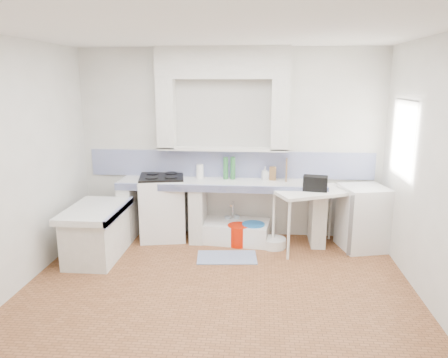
# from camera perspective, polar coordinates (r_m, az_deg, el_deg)

# --- Properties ---
(floor) EXTENTS (4.50, 4.50, 0.00)m
(floor) POSITION_cam_1_polar(r_m,az_deg,el_deg) (4.90, -1.08, -15.36)
(floor) COLOR brown
(floor) RESTS_ON ground
(ceiling) EXTENTS (4.50, 4.50, 0.00)m
(ceiling) POSITION_cam_1_polar(r_m,az_deg,el_deg) (4.33, -1.25, 19.24)
(ceiling) COLOR white
(ceiling) RESTS_ON ground
(wall_back) EXTENTS (4.50, 0.00, 4.50)m
(wall_back) POSITION_cam_1_polar(r_m,az_deg,el_deg) (6.37, 0.80, 4.68)
(wall_back) COLOR silver
(wall_back) RESTS_ON ground
(wall_front) EXTENTS (4.50, 0.00, 4.50)m
(wall_front) POSITION_cam_1_polar(r_m,az_deg,el_deg) (2.51, -6.17, -8.95)
(wall_front) COLOR silver
(wall_front) RESTS_ON ground
(wall_left) EXTENTS (0.00, 4.50, 4.50)m
(wall_left) POSITION_cam_1_polar(r_m,az_deg,el_deg) (5.16, -26.85, 1.22)
(wall_left) COLOR silver
(wall_left) RESTS_ON ground
(wall_right) EXTENTS (0.00, 4.50, 4.50)m
(wall_right) POSITION_cam_1_polar(r_m,az_deg,el_deg) (4.73, 27.06, 0.23)
(wall_right) COLOR silver
(wall_right) RESTS_ON ground
(alcove_mass) EXTENTS (1.90, 0.25, 0.45)m
(alcove_mass) POSITION_cam_1_polar(r_m,az_deg,el_deg) (6.19, -0.21, 15.35)
(alcove_mass) COLOR silver
(alcove_mass) RESTS_ON ground
(window_frame) EXTENTS (0.35, 0.86, 1.06)m
(window_frame) POSITION_cam_1_polar(r_m,az_deg,el_deg) (5.87, 24.59, 4.72)
(window_frame) COLOR #392512
(window_frame) RESTS_ON ground
(lace_valance) EXTENTS (0.01, 0.84, 0.24)m
(lace_valance) POSITION_cam_1_polar(r_m,az_deg,el_deg) (5.78, 23.59, 8.51)
(lace_valance) COLOR white
(lace_valance) RESTS_ON ground
(counter_slab) EXTENTS (3.00, 0.60, 0.08)m
(counter_slab) POSITION_cam_1_polar(r_m,az_deg,el_deg) (6.19, -0.35, -0.67)
(counter_slab) COLOR white
(counter_slab) RESTS_ON ground
(counter_lip) EXTENTS (3.00, 0.04, 0.10)m
(counter_lip) POSITION_cam_1_polar(r_m,az_deg,el_deg) (5.92, -0.60, -1.32)
(counter_lip) COLOR navy
(counter_lip) RESTS_ON ground
(counter_pier_left) EXTENTS (0.20, 0.55, 0.82)m
(counter_pier_left) POSITION_cam_1_polar(r_m,az_deg,el_deg) (6.59, -12.59, -4.19)
(counter_pier_left) COLOR silver
(counter_pier_left) RESTS_ON ground
(counter_pier_mid) EXTENTS (0.20, 0.55, 0.82)m
(counter_pier_mid) POSITION_cam_1_polar(r_m,az_deg,el_deg) (6.35, -3.49, -4.54)
(counter_pier_mid) COLOR silver
(counter_pier_mid) RESTS_ON ground
(counter_pier_right) EXTENTS (0.20, 0.55, 0.82)m
(counter_pier_right) POSITION_cam_1_polar(r_m,az_deg,el_deg) (6.34, 12.40, -4.87)
(counter_pier_right) COLOR silver
(counter_pier_right) RESTS_ON ground
(peninsula_top) EXTENTS (0.70, 1.10, 0.08)m
(peninsula_top) POSITION_cam_1_polar(r_m,az_deg,el_deg) (5.86, -16.92, -4.07)
(peninsula_top) COLOR white
(peninsula_top) RESTS_ON ground
(peninsula_base) EXTENTS (0.60, 1.00, 0.62)m
(peninsula_base) POSITION_cam_1_polar(r_m,az_deg,el_deg) (5.97, -16.69, -7.28)
(peninsula_base) COLOR silver
(peninsula_base) RESTS_ON ground
(peninsula_lip) EXTENTS (0.04, 1.10, 0.10)m
(peninsula_lip) POSITION_cam_1_polar(r_m,az_deg,el_deg) (5.75, -13.86, -4.22)
(peninsula_lip) COLOR navy
(peninsula_lip) RESTS_ON ground
(backsplash) EXTENTS (4.27, 0.03, 0.40)m
(backsplash) POSITION_cam_1_polar(r_m,az_deg,el_deg) (6.41, 0.78, 2.01)
(backsplash) COLOR navy
(backsplash) RESTS_ON ground
(stove) EXTENTS (0.77, 0.75, 0.93)m
(stove) POSITION_cam_1_polar(r_m,az_deg,el_deg) (6.46, -8.23, -3.86)
(stove) COLOR white
(stove) RESTS_ON ground
(sink) EXTENTS (1.15, 0.71, 0.26)m
(sink) POSITION_cam_1_polar(r_m,az_deg,el_deg) (6.39, 1.04, -7.07)
(sink) COLOR white
(sink) RESTS_ON ground
(side_table) EXTENTS (1.17, 0.94, 0.05)m
(side_table) POSITION_cam_1_polar(r_m,az_deg,el_deg) (6.10, 11.57, -5.38)
(side_table) COLOR white
(side_table) RESTS_ON ground
(fridge) EXTENTS (0.71, 0.71, 0.90)m
(fridge) POSITION_cam_1_polar(r_m,az_deg,el_deg) (6.31, 18.13, -4.97)
(fridge) COLOR white
(fridge) RESTS_ON ground
(bucket_red) EXTENTS (0.35, 0.35, 0.27)m
(bucket_red) POSITION_cam_1_polar(r_m,az_deg,el_deg) (6.41, -1.31, -6.94)
(bucket_red) COLOR red
(bucket_red) RESTS_ON ground
(bucket_orange) EXTENTS (0.36, 0.36, 0.30)m
(bucket_orange) POSITION_cam_1_polar(r_m,az_deg,el_deg) (6.21, 1.96, -7.50)
(bucket_orange) COLOR red
(bucket_orange) RESTS_ON ground
(bucket_blue) EXTENTS (0.36, 0.36, 0.31)m
(bucket_blue) POSITION_cam_1_polar(r_m,az_deg,el_deg) (6.25, 3.95, -7.33)
(bucket_blue) COLOR #1A63AE
(bucket_blue) RESTS_ON ground
(basin_white) EXTENTS (0.45, 0.45, 0.13)m
(basin_white) POSITION_cam_1_polar(r_m,az_deg,el_deg) (6.18, 6.69, -8.50)
(basin_white) COLOR white
(basin_white) RESTS_ON ground
(water_bottle_a) EXTENTS (0.11, 0.11, 0.33)m
(water_bottle_a) POSITION_cam_1_polar(r_m,az_deg,el_deg) (6.49, 0.47, -6.41)
(water_bottle_a) COLOR silver
(water_bottle_a) RESTS_ON ground
(water_bottle_b) EXTENTS (0.10, 0.10, 0.34)m
(water_bottle_b) POSITION_cam_1_polar(r_m,az_deg,el_deg) (6.52, 1.69, -6.31)
(water_bottle_b) COLOR silver
(water_bottle_b) RESTS_ON ground
(black_bag) EXTENTS (0.35, 0.24, 0.20)m
(black_bag) POSITION_cam_1_polar(r_m,az_deg,el_deg) (5.95, 12.16, -0.57)
(black_bag) COLOR black
(black_bag) RESTS_ON side_table
(green_bottle_a) EXTENTS (0.07, 0.07, 0.33)m
(green_bottle_a) POSITION_cam_1_polar(r_m,az_deg,el_deg) (6.29, 0.22, 1.46)
(green_bottle_a) COLOR #2D7038
(green_bottle_a) RESTS_ON counter_slab
(green_bottle_b) EXTENTS (0.10, 0.10, 0.33)m
(green_bottle_b) POSITION_cam_1_polar(r_m,az_deg,el_deg) (6.28, 1.20, 1.46)
(green_bottle_b) COLOR #2D7038
(green_bottle_b) RESTS_ON counter_slab
(knife_block) EXTENTS (0.10, 0.08, 0.20)m
(knife_block) POSITION_cam_1_polar(r_m,az_deg,el_deg) (6.28, 6.55, 0.74)
(knife_block) COLOR olive
(knife_block) RESTS_ON counter_slab
(cutting_board) EXTENTS (0.03, 0.23, 0.31)m
(cutting_board) POSITION_cam_1_polar(r_m,az_deg,el_deg) (6.28, 8.38, 1.21)
(cutting_board) COLOR olive
(cutting_board) RESTS_ON counter_slab
(paper_towel) EXTENTS (0.12, 0.12, 0.21)m
(paper_towel) POSITION_cam_1_polar(r_m,az_deg,el_deg) (6.34, -3.26, 1.01)
(paper_towel) COLOR white
(paper_towel) RESTS_ON counter_slab
(soap_bottle) EXTENTS (0.11, 0.11, 0.20)m
(soap_bottle) POSITION_cam_1_polar(r_m,az_deg,el_deg) (6.28, 5.53, 0.78)
(soap_bottle) COLOR white
(soap_bottle) RESTS_ON counter_slab
(rug) EXTENTS (0.83, 0.53, 0.01)m
(rug) POSITION_cam_1_polar(r_m,az_deg,el_deg) (5.82, 0.39, -10.46)
(rug) COLOR #425698
(rug) RESTS_ON ground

